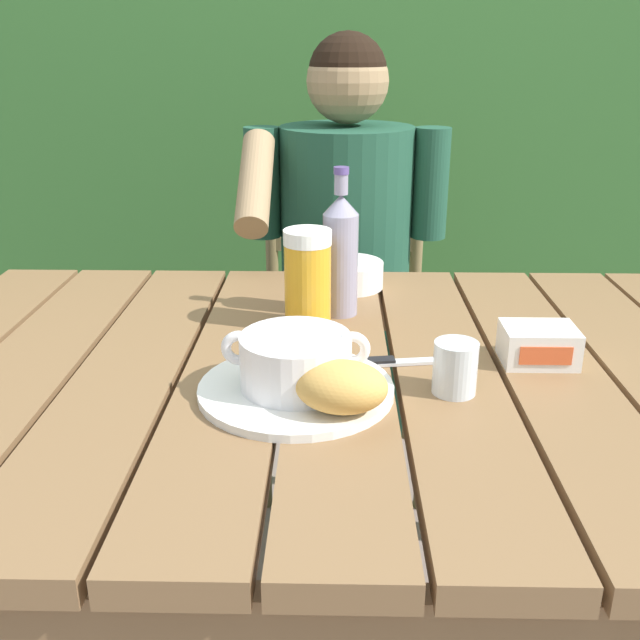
{
  "coord_description": "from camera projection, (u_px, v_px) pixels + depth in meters",
  "views": [
    {
      "loc": [
        -0.01,
        -0.99,
        1.18
      ],
      "look_at": [
        -0.03,
        0.0,
        0.8
      ],
      "focal_mm": 40.45,
      "sensor_mm": 36.0,
      "label": 1
    }
  ],
  "objects": [
    {
      "name": "soup_bowl",
      "position": [
        296.0,
        360.0,
        0.98
      ],
      "size": [
        0.2,
        0.15,
        0.08
      ],
      "color": "white",
      "rests_on": "serving_plate"
    },
    {
      "name": "water_glass_small",
      "position": [
        455.0,
        368.0,
        0.99
      ],
      "size": [
        0.06,
        0.06,
        0.07
      ],
      "color": "silver",
      "rests_on": "dining_table"
    },
    {
      "name": "serving_plate",
      "position": [
        296.0,
        389.0,
        0.99
      ],
      "size": [
        0.27,
        0.27,
        0.01
      ],
      "color": "white",
      "rests_on": "dining_table"
    },
    {
      "name": "butter_tub",
      "position": [
        539.0,
        345.0,
        1.08
      ],
      "size": [
        0.11,
        0.08,
        0.06
      ],
      "color": "white",
      "rests_on": "dining_table"
    },
    {
      "name": "chair_near_diner",
      "position": [
        344.0,
        310.0,
        2.01
      ],
      "size": [
        0.46,
        0.41,
        0.95
      ],
      "color": "brown",
      "rests_on": "ground_plane"
    },
    {
      "name": "dining_table",
      "position": [
        340.0,
        414.0,
        1.11
      ],
      "size": [
        1.41,
        0.94,
        0.73
      ],
      "color": "brown",
      "rests_on": "ground_plane"
    },
    {
      "name": "person_eating",
      "position": [
        345.0,
        249.0,
        1.75
      ],
      "size": [
        0.48,
        0.47,
        1.21
      ],
      "color": "#1E4834",
      "rests_on": "ground_plane"
    },
    {
      "name": "diner_bowl",
      "position": [
        348.0,
        274.0,
        1.42
      ],
      "size": [
        0.14,
        0.14,
        0.05
      ],
      "color": "white",
      "rests_on": "dining_table"
    },
    {
      "name": "table_knife",
      "position": [
        393.0,
        362.0,
        1.08
      ],
      "size": [
        0.16,
        0.04,
        0.01
      ],
      "color": "silver",
      "rests_on": "dining_table"
    },
    {
      "name": "beer_glass",
      "position": [
        308.0,
        279.0,
        1.2
      ],
      "size": [
        0.08,
        0.08,
        0.17
      ],
      "color": "gold",
      "rests_on": "dining_table"
    },
    {
      "name": "hedge_backdrop",
      "position": [
        372.0,
        102.0,
        2.75
      ],
      "size": [
        3.88,
        0.79,
        1.83
      ],
      "color": "#31602A",
      "rests_on": "ground_plane"
    },
    {
      "name": "beer_bottle",
      "position": [
        339.0,
        253.0,
        1.25
      ],
      "size": [
        0.06,
        0.06,
        0.26
      ],
      "color": "gray",
      "rests_on": "dining_table"
    },
    {
      "name": "bread_roll",
      "position": [
        340.0,
        387.0,
        0.91
      ],
      "size": [
        0.13,
        0.1,
        0.07
      ],
      "color": "gold",
      "rests_on": "serving_plate"
    }
  ]
}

